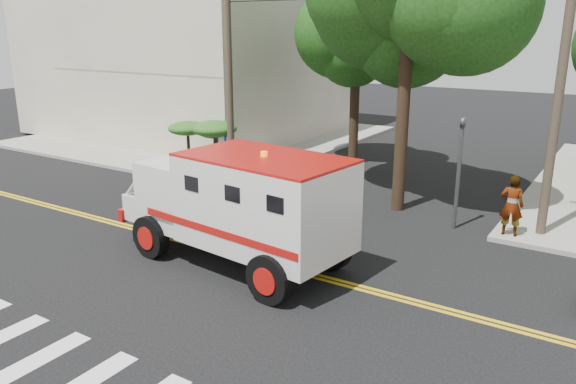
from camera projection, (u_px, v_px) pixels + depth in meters
The scene contains 11 objects.
ground at pixel (258, 261), 15.62m from camera, with size 100.00×100.00×0.00m, color black.
sidewalk_nw at pixel (205, 136), 33.49m from camera, with size 17.00×17.00×0.15m, color gray.
building_left at pixel (193, 47), 34.32m from camera, with size 16.00×14.00×10.00m, color #B9AA97.
utility_pole_left at pixel (229, 74), 22.10m from camera, with size 0.28×0.28×9.00m, color #382D23.
utility_pole_right at pixel (559, 91), 16.11m from camera, with size 0.28×0.28×9.00m, color #382D23.
tree_left at pixel (361, 40), 24.93m from camera, with size 4.48×4.20×7.70m.
traffic_signal at pixel (459, 161), 17.56m from camera, with size 0.15×0.18×3.60m.
accessibility_sign at pixel (222, 149), 23.43m from camera, with size 0.45×0.10×2.02m.
palm_planter at pixel (207, 138), 24.36m from camera, with size 3.52×2.63×2.36m.
armored_truck at pixel (239, 201), 14.95m from camera, with size 7.16×3.43×3.15m.
pedestrian_a at pixel (512, 205), 16.91m from camera, with size 0.69×0.45×1.88m, color gray.
Camera 1 is at (8.49, -11.72, 6.23)m, focal length 35.00 mm.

